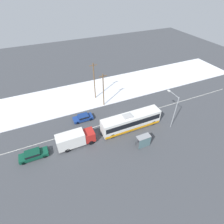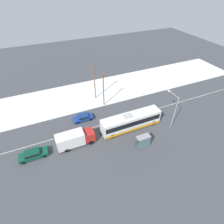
{
  "view_description": "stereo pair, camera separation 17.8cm",
  "coord_description": "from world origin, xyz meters",
  "px_view_note": "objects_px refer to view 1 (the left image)",
  "views": [
    {
      "loc": [
        -14.17,
        -25.33,
        25.11
      ],
      "look_at": [
        -2.37,
        1.49,
        1.4
      ],
      "focal_mm": 28.0,
      "sensor_mm": 36.0,
      "label": 1
    },
    {
      "loc": [
        -14.01,
        -25.4,
        25.11
      ],
      "look_at": [
        -2.37,
        1.49,
        1.4
      ],
      "focal_mm": 28.0,
      "sensor_mm": 36.0,
      "label": 2
    }
  ],
  "objects_px": {
    "streetlamp": "(174,107)",
    "utility_pole_roadside": "(103,90)",
    "utility_pole_snowlot": "(94,81)",
    "bus_shelter": "(144,140)",
    "box_truck": "(75,139)",
    "parked_car_near_truck": "(33,154)",
    "sedan_car": "(83,117)",
    "city_bus": "(131,121)",
    "pedestrian_at_stop": "(139,138)"
  },
  "relations": [
    {
      "from": "city_bus",
      "to": "utility_pole_roadside",
      "type": "height_order",
      "value": "utility_pole_roadside"
    },
    {
      "from": "box_truck",
      "to": "utility_pole_snowlot",
      "type": "relative_size",
      "value": 0.74
    },
    {
      "from": "streetlamp",
      "to": "pedestrian_at_stop",
      "type": "bearing_deg",
      "value": -168.88
    },
    {
      "from": "sedan_car",
      "to": "box_truck",
      "type": "bearing_deg",
      "value": 62.32
    },
    {
      "from": "utility_pole_roadside",
      "to": "box_truck",
      "type": "bearing_deg",
      "value": -134.73
    },
    {
      "from": "pedestrian_at_stop",
      "to": "bus_shelter",
      "type": "distance_m",
      "value": 1.39
    },
    {
      "from": "parked_car_near_truck",
      "to": "utility_pole_snowlot",
      "type": "xyz_separation_m",
      "value": [
        15.77,
        12.91,
        4.05
      ]
    },
    {
      "from": "sedan_car",
      "to": "bus_shelter",
      "type": "height_order",
      "value": "bus_shelter"
    },
    {
      "from": "sedan_car",
      "to": "utility_pole_roadside",
      "type": "bearing_deg",
      "value": -151.98
    },
    {
      "from": "parked_car_near_truck",
      "to": "pedestrian_at_stop",
      "type": "distance_m",
      "value": 18.79
    },
    {
      "from": "box_truck",
      "to": "utility_pole_roadside",
      "type": "relative_size",
      "value": 0.84
    },
    {
      "from": "city_bus",
      "to": "parked_car_near_truck",
      "type": "height_order",
      "value": "city_bus"
    },
    {
      "from": "sedan_car",
      "to": "pedestrian_at_stop",
      "type": "height_order",
      "value": "pedestrian_at_stop"
    },
    {
      "from": "city_bus",
      "to": "streetlamp",
      "type": "xyz_separation_m",
      "value": [
        7.73,
        -2.49,
        3.0
      ]
    },
    {
      "from": "sedan_car",
      "to": "streetlamp",
      "type": "relative_size",
      "value": 0.57
    },
    {
      "from": "utility_pole_roadside",
      "to": "utility_pole_snowlot",
      "type": "relative_size",
      "value": 0.88
    },
    {
      "from": "bus_shelter",
      "to": "utility_pole_roadside",
      "type": "bearing_deg",
      "value": 97.26
    },
    {
      "from": "pedestrian_at_stop",
      "to": "utility_pole_roadside",
      "type": "bearing_deg",
      "value": 97.12
    },
    {
      "from": "pedestrian_at_stop",
      "to": "streetlamp",
      "type": "bearing_deg",
      "value": 11.12
    },
    {
      "from": "city_bus",
      "to": "sedan_car",
      "type": "relative_size",
      "value": 2.95
    },
    {
      "from": "sedan_car",
      "to": "streetlamp",
      "type": "xyz_separation_m",
      "value": [
        15.96,
        -8.66,
        3.99
      ]
    },
    {
      "from": "sedan_car",
      "to": "bus_shelter",
      "type": "bearing_deg",
      "value": 124.61
    },
    {
      "from": "city_bus",
      "to": "sedan_car",
      "type": "bearing_deg",
      "value": 143.17
    },
    {
      "from": "pedestrian_at_stop",
      "to": "utility_pole_snowlot",
      "type": "xyz_separation_m",
      "value": [
        -2.53,
        17.17,
        3.72
      ]
    },
    {
      "from": "streetlamp",
      "to": "utility_pole_roadside",
      "type": "bearing_deg",
      "value": 129.75
    },
    {
      "from": "pedestrian_at_stop",
      "to": "utility_pole_roadside",
      "type": "relative_size",
      "value": 0.22
    },
    {
      "from": "box_truck",
      "to": "sedan_car",
      "type": "relative_size",
      "value": 1.64
    },
    {
      "from": "parked_car_near_truck",
      "to": "utility_pole_snowlot",
      "type": "distance_m",
      "value": 20.77
    },
    {
      "from": "utility_pole_roadside",
      "to": "utility_pole_snowlot",
      "type": "xyz_separation_m",
      "value": [
        -0.84,
        3.67,
        0.55
      ]
    },
    {
      "from": "sedan_car",
      "to": "bus_shelter",
      "type": "distance_m",
      "value": 14.04
    },
    {
      "from": "parked_car_near_truck",
      "to": "utility_pole_roadside",
      "type": "xyz_separation_m",
      "value": [
        16.61,
        9.23,
        3.5
      ]
    },
    {
      "from": "streetlamp",
      "to": "bus_shelter",
      "type": "bearing_deg",
      "value": -160.27
    },
    {
      "from": "utility_pole_snowlot",
      "to": "bus_shelter",
      "type": "bearing_deg",
      "value": -81.59
    },
    {
      "from": "streetlamp",
      "to": "utility_pole_snowlot",
      "type": "distance_m",
      "value": 18.9
    },
    {
      "from": "bus_shelter",
      "to": "utility_pole_snowlot",
      "type": "distance_m",
      "value": 18.9
    },
    {
      "from": "box_truck",
      "to": "sedan_car",
      "type": "height_order",
      "value": "box_truck"
    },
    {
      "from": "bus_shelter",
      "to": "utility_pole_roadside",
      "type": "relative_size",
      "value": 0.31
    },
    {
      "from": "pedestrian_at_stop",
      "to": "utility_pole_roadside",
      "type": "height_order",
      "value": "utility_pole_roadside"
    },
    {
      "from": "box_truck",
      "to": "streetlamp",
      "type": "distance_m",
      "value": 19.6
    },
    {
      "from": "city_bus",
      "to": "utility_pole_snowlot",
      "type": "relative_size",
      "value": 1.33
    },
    {
      "from": "bus_shelter",
      "to": "utility_pole_snowlot",
      "type": "xyz_separation_m",
      "value": [
        -2.72,
        18.43,
        3.16
      ]
    },
    {
      "from": "box_truck",
      "to": "bus_shelter",
      "type": "height_order",
      "value": "box_truck"
    },
    {
      "from": "city_bus",
      "to": "box_truck",
      "type": "bearing_deg",
      "value": -179.98
    },
    {
      "from": "box_truck",
      "to": "parked_car_near_truck",
      "type": "bearing_deg",
      "value": 178.69
    },
    {
      "from": "pedestrian_at_stop",
      "to": "utility_pole_roadside",
      "type": "xyz_separation_m",
      "value": [
        -1.69,
        13.5,
        3.17
      ]
    },
    {
      "from": "city_bus",
      "to": "streetlamp",
      "type": "bearing_deg",
      "value": -17.86
    },
    {
      "from": "sedan_car",
      "to": "bus_shelter",
      "type": "xyz_separation_m",
      "value": [
        7.95,
        -11.53,
        0.95
      ]
    },
    {
      "from": "streetlamp",
      "to": "utility_pole_roadside",
      "type": "distance_m",
      "value": 15.47
    },
    {
      "from": "box_truck",
      "to": "pedestrian_at_stop",
      "type": "height_order",
      "value": "box_truck"
    },
    {
      "from": "city_bus",
      "to": "bus_shelter",
      "type": "xyz_separation_m",
      "value": [
        -0.27,
        -5.36,
        -0.04
      ]
    }
  ]
}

